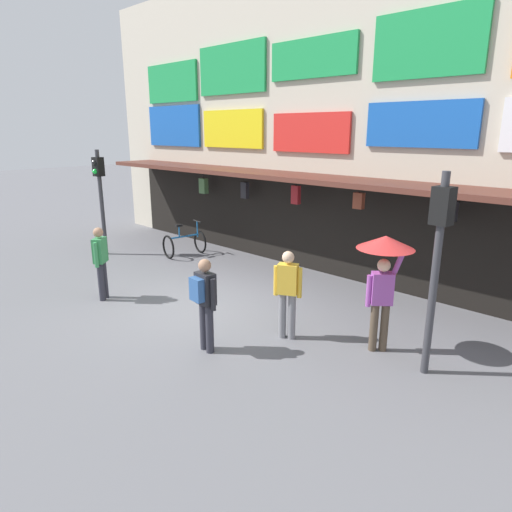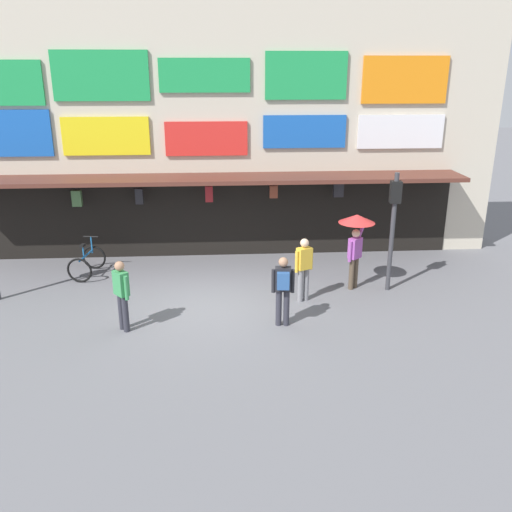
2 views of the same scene
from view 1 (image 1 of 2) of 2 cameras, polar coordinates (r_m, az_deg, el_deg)
The scene contains 9 objects.
ground_plane at distance 10.10m, azimuth -7.68°, elevation -6.32°, with size 80.00×80.00×0.00m, color slate.
shopfront at distance 12.70m, azimuth 8.61°, elevation 16.45°, with size 18.00×2.60×8.00m.
traffic_light_near at distance 14.50m, azimuth -19.18°, elevation 8.42°, with size 0.32×0.35×3.20m.
traffic_light_far at distance 7.21m, azimuth 22.15°, elevation 1.51°, with size 0.31×0.34×3.20m.
bicycle_parked at distance 14.02m, azimuth -9.02°, elevation 1.61°, with size 0.89×1.26×1.05m.
pedestrian_with_umbrella at distance 7.83m, azimuth 15.94°, elevation -0.64°, with size 0.96×0.96×2.08m.
pedestrian_in_purple at distance 7.77m, azimuth -6.54°, elevation -5.37°, with size 0.53×0.38×1.68m.
pedestrian_in_blue at distance 10.72m, azimuth -19.07°, elevation -0.40°, with size 0.40×0.43×1.68m.
pedestrian_in_black at distance 8.24m, azimuth 4.02°, elevation -4.32°, with size 0.48×0.36×1.68m.
Camera 1 is at (7.40, -5.75, 3.77)m, focal length 31.57 mm.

